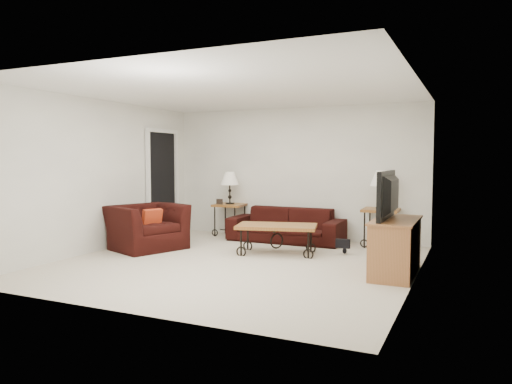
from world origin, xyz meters
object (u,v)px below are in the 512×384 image
at_px(coffee_table, 277,239).
at_px(armchair, 147,227).
at_px(sofa, 286,225).
at_px(side_table_left, 230,220).
at_px(lamp_left, 230,188).
at_px(television, 395,195).
at_px(side_table_right, 381,228).
at_px(lamp_right, 381,190).
at_px(tv_stand, 396,247).
at_px(backpack, 345,240).

bearing_deg(coffee_table, armchair, -166.50).
xyz_separation_m(sofa, coffee_table, (0.28, -1.15, -0.07)).
distance_m(side_table_left, lamp_left, 0.63).
distance_m(coffee_table, television, 2.19).
bearing_deg(side_table_right, lamp_right, 0.00).
relative_size(side_table_right, coffee_table, 0.53).
bearing_deg(side_table_right, sofa, -173.90).
bearing_deg(sofa, lamp_left, 171.85).
relative_size(side_table_right, armchair, 0.58).
xyz_separation_m(sofa, lamp_left, (-1.26, 0.18, 0.64)).
height_order(lamp_left, lamp_right, lamp_right).
bearing_deg(television, side_table_left, -119.58).
xyz_separation_m(tv_stand, television, (-0.02, 0.00, 0.68)).
distance_m(lamp_right, backpack, 1.23).
relative_size(sofa, backpack, 4.69).
xyz_separation_m(coffee_table, television, (1.92, -0.64, 0.82)).
relative_size(lamp_left, lamp_right, 0.95).
relative_size(coffee_table, backpack, 2.80).
xyz_separation_m(side_table_right, television, (0.52, -1.96, 0.72)).
height_order(lamp_left, television, television).
bearing_deg(backpack, coffee_table, -157.31).
relative_size(armchair, television, 1.05).
height_order(side_table_left, tv_stand, tv_stand).
distance_m(sofa, coffee_table, 1.18).
bearing_deg(television, backpack, -139.80).
relative_size(lamp_left, backpack, 1.41).
xyz_separation_m(sofa, side_table_left, (-1.26, 0.18, 0.01)).
distance_m(lamp_left, lamp_right, 2.94).
bearing_deg(lamp_right, armchair, -152.65).
bearing_deg(armchair, tv_stand, -70.39).
bearing_deg(sofa, armchair, -138.50).
xyz_separation_m(sofa, lamp_right, (1.69, 0.18, 0.69)).
distance_m(lamp_left, coffee_table, 2.15).
bearing_deg(lamp_left, side_table_left, 0.00).
height_order(tv_stand, television, television).
relative_size(coffee_table, tv_stand, 1.03).
distance_m(lamp_right, armchair, 4.06).
bearing_deg(armchair, television, -70.40).
relative_size(television, backpack, 2.45).
relative_size(side_table_right, backpack, 1.48).
height_order(lamp_left, armchair, lamp_left).
distance_m(side_table_left, tv_stand, 4.00).
xyz_separation_m(armchair, television, (4.08, -0.12, 0.68)).
xyz_separation_m(coffee_table, backpack, (0.99, 0.46, -0.01)).
distance_m(side_table_right, armchair, 4.02).
bearing_deg(lamp_right, side_table_right, 0.00).
bearing_deg(tv_stand, backpack, 130.81).
height_order(lamp_right, armchair, lamp_right).
bearing_deg(coffee_table, side_table_left, 139.21).
height_order(sofa, side_table_left, side_table_left).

